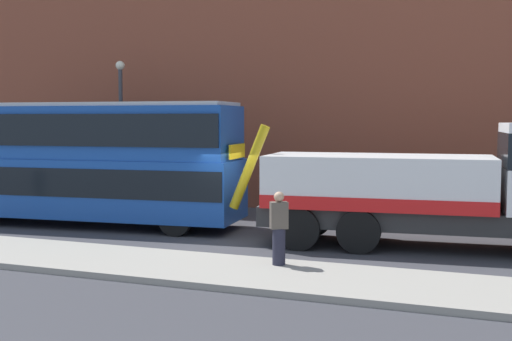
{
  "coord_description": "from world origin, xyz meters",
  "views": [
    {
      "loc": [
        6.82,
        -17.28,
        3.53
      ],
      "look_at": [
        0.18,
        0.41,
        2.0
      ],
      "focal_mm": 44.69,
      "sensor_mm": 36.0,
      "label": 1
    }
  ],
  "objects": [
    {
      "name": "building_facade",
      "position": [
        0.0,
        6.88,
        8.07
      ],
      "size": [
        60.0,
        1.5,
        16.0
      ],
      "color": "brown",
      "rests_on": "ground_plane"
    },
    {
      "name": "recovery_tow_truck",
      "position": [
        5.61,
        0.45,
        1.76
      ],
      "size": [
        10.23,
        3.42,
        3.67
      ],
      "rotation": [
        0.0,
        0.0,
        0.09
      ],
      "color": "#2D2D2D",
      "rests_on": "ground_plane"
    },
    {
      "name": "ground_plane",
      "position": [
        0.0,
        0.0,
        0.0
      ],
      "size": [
        120.0,
        120.0,
        0.0
      ],
      "primitive_type": "plane",
      "color": "#38383D"
    },
    {
      "name": "near_kerb",
      "position": [
        0.0,
        -4.2,
        0.07
      ],
      "size": [
        60.0,
        2.8,
        0.15
      ],
      "primitive_type": "cube",
      "color": "gray",
      "rests_on": "ground_plane"
    },
    {
      "name": "street_lamp",
      "position": [
        -7.19,
        4.68,
        3.47
      ],
      "size": [
        0.36,
        0.36,
        5.83
      ],
      "color": "#38383D",
      "rests_on": "ground_plane"
    },
    {
      "name": "pedestrian_bystander",
      "position": [
        2.19,
        -3.45,
        0.99
      ],
      "size": [
        0.48,
        0.42,
        1.71
      ],
      "rotation": [
        0.0,
        0.0,
        2.09
      ],
      "color": "#232333",
      "rests_on": "near_kerb"
    },
    {
      "name": "double_decker_bus",
      "position": [
        -6.12,
        0.41,
        2.23
      ],
      "size": [
        11.18,
        3.51,
        4.06
      ],
      "rotation": [
        0.0,
        0.0,
        0.09
      ],
      "color": "#19479E",
      "rests_on": "ground_plane"
    }
  ]
}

